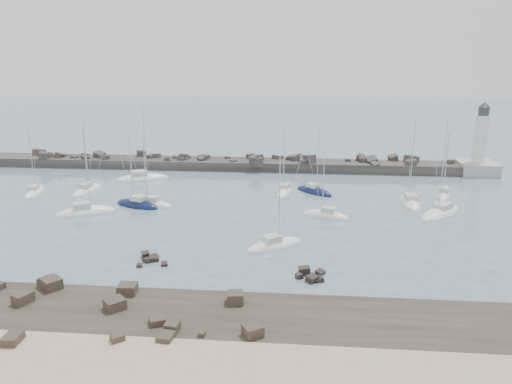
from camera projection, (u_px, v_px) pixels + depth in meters
ground at (203, 235)px, 65.41m from camera, size 400.00×400.00×0.00m
rock_shelf at (158, 323)px, 44.38m from camera, size 140.00×12.31×1.81m
rock_cluster_near at (150, 260)px, 57.48m from camera, size 3.85×3.69×1.29m
rock_cluster_far at (310, 276)px, 53.32m from camera, size 3.36×3.44×1.40m
breakwater at (202, 166)px, 102.34m from camera, size 115.00×7.44×5.36m
lighthouse at (478, 158)px, 96.95m from camera, size 7.00×7.00×14.60m
sailboat_1 at (34, 193)px, 84.29m from camera, size 3.33×7.55×11.57m
sailboat_3 at (87, 191)px, 85.26m from camera, size 3.78×8.25×12.66m
sailboat_4 at (142, 179)px, 93.05m from camera, size 10.25×6.44×15.37m
sailboat_5 at (151, 205)px, 77.53m from camera, size 7.42×3.51×11.47m
sailboat_6 at (284, 192)px, 84.38m from camera, size 3.35×7.44×11.51m
sailboat_7 at (275, 246)px, 61.36m from camera, size 7.74×6.34×12.33m
sailboat_8 at (314, 192)px, 84.71m from camera, size 7.09×6.73×11.89m
sailboat_9 at (326, 216)px, 72.40m from camera, size 7.27×4.25×11.16m
sailboat_10 at (409, 203)px, 78.67m from camera, size 2.73×8.78×13.89m
sailboat_11 at (440, 214)px, 73.34m from camera, size 8.76×9.16×15.21m
sailboat_12 at (443, 195)px, 82.68m from camera, size 4.02×7.66×11.83m
sailboat_13 at (137, 205)px, 77.33m from camera, size 8.04×5.08×12.43m
sailboat_14 at (86, 213)px, 73.83m from camera, size 8.95×6.15×13.78m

